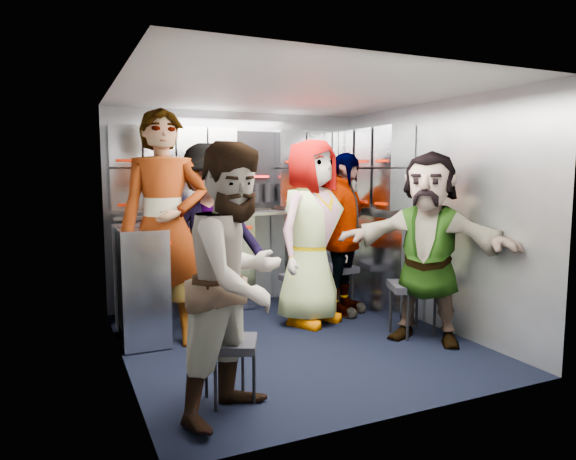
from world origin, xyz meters
name	(u,v)px	position (x,y,z in m)	size (l,w,h in m)	color
floor	(294,341)	(0.00, 0.00, 0.00)	(3.00, 3.00, 0.00)	black
wall_back	(237,208)	(0.00, 1.50, 1.05)	(2.80, 0.04, 2.10)	gray
wall_left	(120,228)	(-1.40, 0.00, 1.05)	(0.04, 3.00, 2.10)	gray
wall_right	(427,214)	(1.40, 0.00, 1.05)	(0.04, 3.00, 2.10)	gray
ceiling	(294,92)	(0.00, 0.00, 2.10)	(2.80, 3.00, 0.02)	silver
cart_bank_back	(244,261)	(0.00, 1.29, 0.49)	(2.68, 0.38, 0.99)	#9CA3AC
cart_bank_left	(141,284)	(-1.19, 0.56, 0.49)	(0.38, 0.76, 0.99)	#9CA3AC
counter	(243,213)	(0.00, 1.29, 1.01)	(2.68, 0.42, 0.03)	#B8BAC0
locker_bank_back	(241,168)	(0.00, 1.35, 1.49)	(2.68, 0.28, 0.82)	#9CA3AC
locker_bank_right	(374,168)	(1.25, 0.70, 1.49)	(0.28, 1.00, 0.82)	#9CA3AC
right_cabinet	(377,262)	(1.25, 0.60, 0.50)	(0.28, 1.20, 1.00)	#9CA3AC
coffee_niche	(255,170)	(0.18, 1.41, 1.47)	(0.46, 0.16, 0.84)	black
red_latch_strip	(250,227)	(0.00, 1.09, 0.88)	(2.60, 0.02, 0.03)	#AF1400
jump_seat_near_left	(229,347)	(-0.86, -0.88, 0.35)	(0.44, 0.43, 0.40)	black
jump_seat_mid_left	(205,283)	(-0.58, 0.74, 0.42)	(0.48, 0.47, 0.47)	black
jump_seat_center	(303,280)	(0.38, 0.62, 0.38)	(0.41, 0.39, 0.43)	black
jump_seat_mid_right	(334,271)	(0.82, 0.76, 0.41)	(0.45, 0.44, 0.47)	black
jump_seat_near_right	(413,289)	(1.04, -0.27, 0.42)	(0.51, 0.50, 0.47)	black
attendant_standing	(165,228)	(-1.01, 0.39, 0.99)	(0.72, 0.47, 1.97)	black
attendant_arc_a	(238,281)	(-0.86, -1.06, 0.82)	(0.79, 0.62, 1.63)	black
attendant_arc_b	(210,239)	(-0.58, 0.56, 0.85)	(1.10, 0.63, 1.70)	black
attendant_arc_c	(311,232)	(0.38, 0.44, 0.88)	(0.86, 0.56, 1.76)	black
attendant_arc_d	(344,234)	(0.82, 0.58, 0.82)	(0.96, 0.40, 1.65)	black
attendant_arc_e	(428,247)	(1.04, -0.45, 0.82)	(1.51, 0.48, 1.63)	black
bottle_left	(189,202)	(-0.59, 1.24, 1.15)	(0.07, 0.07, 0.24)	white
bottle_mid	(232,201)	(-0.14, 1.24, 1.15)	(0.07, 0.07, 0.24)	white
bottle_right	(317,198)	(0.86, 1.24, 1.15)	(0.07, 0.07, 0.25)	white
cup_left	(178,209)	(-0.72, 1.23, 1.08)	(0.08, 0.08, 0.11)	beige
cup_right	(290,206)	(0.52, 1.23, 1.07)	(0.09, 0.09, 0.09)	beige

